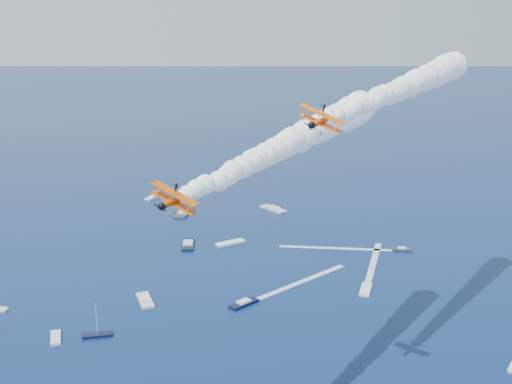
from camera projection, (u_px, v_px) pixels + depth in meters
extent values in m
cube|color=#282B35|center=(402.00, 250.00, 228.38)|extent=(6.91, 4.23, 0.70)
cube|color=black|center=(244.00, 304.00, 186.30)|extent=(9.36, 7.17, 0.70)
cube|color=white|center=(366.00, 290.00, 195.71)|extent=(6.88, 9.38, 0.70)
cube|color=silver|center=(274.00, 209.00, 275.67)|extent=(9.18, 13.14, 0.70)
cube|color=white|center=(231.00, 243.00, 235.33)|extent=(10.97, 6.76, 0.70)
cube|color=white|center=(154.00, 197.00, 293.31)|extent=(8.51, 8.74, 0.70)
cube|color=black|center=(97.00, 335.00, 168.14)|extent=(7.40, 2.52, 0.70)
cube|color=#333744|center=(184.00, 213.00, 270.64)|extent=(9.99, 15.26, 0.70)
cube|color=silver|center=(145.00, 300.00, 188.41)|extent=(4.39, 10.96, 0.70)
cube|color=black|center=(188.00, 244.00, 233.64)|extent=(6.21, 13.14, 0.70)
cube|color=silver|center=(56.00, 338.00, 166.78)|extent=(2.65, 7.55, 0.70)
cube|color=white|center=(335.00, 248.00, 230.87)|extent=(36.40, 14.85, 0.04)
cube|color=white|center=(302.00, 282.00, 202.25)|extent=(33.73, 21.06, 0.04)
cube|color=white|center=(373.00, 262.00, 217.79)|extent=(19.82, 34.38, 0.04)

